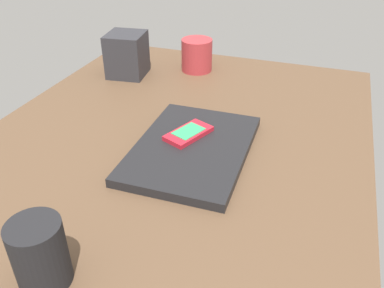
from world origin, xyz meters
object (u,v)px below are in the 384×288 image
cell_phone_on_laptop (189,133)px  laptop_closed (192,149)px  coffee_mug (197,55)px  desk_organizer (127,55)px  pen_cup (40,254)px

cell_phone_on_laptop → laptop_closed: bearing=-149.3°
coffee_mug → desk_organizer: 19.80cm
laptop_closed → cell_phone_on_laptop: cell_phone_on_laptop is taller
cell_phone_on_laptop → coffee_mug: 40.35cm
coffee_mug → pen_cup: pen_cup is taller
laptop_closed → coffee_mug: coffee_mug is taller
laptop_closed → desk_organizer: bearing=42.6°
cell_phone_on_laptop → pen_cup: size_ratio=1.15×
desk_organizer → coffee_mug: bearing=-67.7°
cell_phone_on_laptop → pen_cup: (-38.90, 6.19, 2.55)cm
pen_cup → coffee_mug: bearing=3.8°
cell_phone_on_laptop → desk_organizer: bearing=44.7°
desk_organizer → pen_cup: size_ratio=1.20×
cell_phone_on_laptop → desk_organizer: desk_organizer is taller
cell_phone_on_laptop → pen_cup: bearing=171.0°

